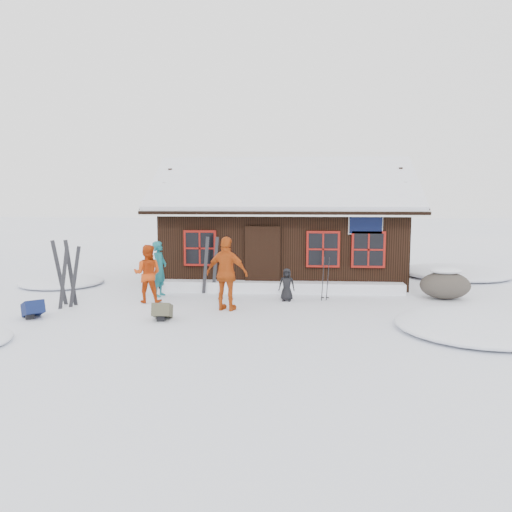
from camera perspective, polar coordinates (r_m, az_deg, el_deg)
The scene contains 15 objects.
ground at distance 13.67m, azimuth -3.74°, elevation -5.82°, with size 120.00×120.00×0.00m, color white.
mountain_hut at distance 18.24m, azimuth 3.17°, elevation 2.35°, with size 8.90×6.09×4.42m.
snow_drift at distance 15.71m, azimuth 2.88°, elevation -3.51°, with size 7.60×0.60×0.35m, color white.
snow_mounds at distance 15.36m, azimuth 3.40°, elevation -4.42°, with size 20.60×13.20×0.48m.
skier_teal at distance 15.22m, azimuth -10.98°, elevation -1.45°, with size 0.61×0.40×1.66m, color #155D63.
skier_orange_left at distance 14.41m, azimuth -12.30°, elevation -1.98°, with size 0.80×0.62×1.64m, color #BB3A0D.
skier_orange_right at distance 13.08m, azimuth -3.34°, elevation -2.04°, with size 1.14×0.48×1.95m, color #B64712.
skier_crouched at distance 14.34m, azimuth 3.53°, elevation -3.29°, with size 0.46×0.30×0.95m, color black.
boulder at distance 15.64m, azimuth 20.80°, elevation -3.05°, with size 1.45×1.09×0.84m.
ski_pair_left at distance 14.33m, azimuth -20.58°, elevation -2.35°, with size 0.56×0.37×1.72m.
ski_pair_mid at distance 14.72m, azimuth -20.98°, elevation -1.86°, with size 0.66×0.21×1.86m.
ski_pair_right at distance 15.51m, azimuth -5.24°, elevation -1.13°, with size 0.54×0.15×1.81m.
ski_poles at distance 14.51m, azimuth 7.93°, elevation -2.66°, with size 0.23×0.12×1.31m.
backpack_blue at distance 13.56m, azimuth -24.12°, elevation -5.81°, with size 0.45×0.59×0.32m, color #0F1943.
backpack_olive at distance 12.41m, azimuth -10.65°, elevation -6.48°, with size 0.43×0.57×0.31m, color #474532.
Camera 1 is at (1.95, -13.20, 2.97)m, focal length 35.00 mm.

